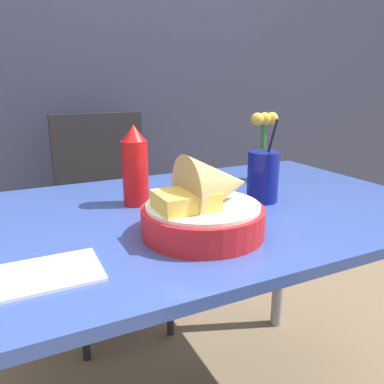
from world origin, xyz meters
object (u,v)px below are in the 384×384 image
Objects in this scene: food_basket at (207,206)px; ketchup_bottle at (135,167)px; chair_far_window at (107,202)px; flower_vase at (263,151)px; drink_cup at (263,178)px.

ketchup_bottle is at bearing 105.69° from food_basket.
flower_vase is at bearing -56.11° from chair_far_window.
ketchup_bottle is at bearing -171.69° from flower_vase.
drink_cup is (0.25, 0.14, 0.00)m from food_basket.
food_basket is at bearing -150.74° from drink_cup.
food_basket is (0.01, -0.92, 0.25)m from chair_far_window.
drink_cup is at bearing -71.81° from chair_far_window.
drink_cup is at bearing -21.22° from ketchup_bottle.
ketchup_bottle reaches higher than food_basket.
drink_cup reaches higher than food_basket.
chair_far_window reaches higher than food_basket.
drink_cup reaches higher than ketchup_bottle.
chair_far_window is 4.16× the size of flower_vase.
chair_far_window is 0.86m from drink_cup.
flower_vase is (0.46, 0.07, -0.00)m from ketchup_bottle.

